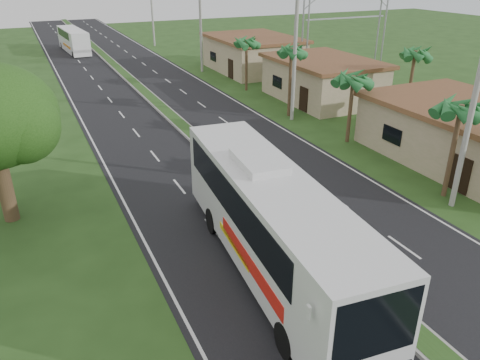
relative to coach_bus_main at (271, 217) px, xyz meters
name	(u,v)px	position (x,y,z in m)	size (l,w,h in m)	color
ground	(338,267)	(2.62, -1.10, -2.43)	(180.00, 180.00, 0.00)	#244318
road_asphalt	(182,126)	(2.62, 18.90, -2.42)	(14.00, 160.00, 0.02)	black
median_strip	(182,125)	(2.62, 18.90, -2.32)	(1.20, 160.00, 0.18)	gray
lane_edge_left	(91,139)	(-4.08, 18.90, -2.43)	(0.12, 160.00, 0.01)	silver
lane_edge_right	(260,116)	(9.32, 18.90, -2.43)	(0.12, 160.00, 0.01)	silver
shop_near	(471,134)	(16.62, 4.90, -0.65)	(8.60, 12.60, 3.52)	tan
shop_mid	(323,79)	(16.62, 20.90, -0.57)	(7.60, 10.60, 3.67)	tan
shop_far	(253,53)	(16.62, 34.90, -0.50)	(8.60, 11.60, 3.82)	tan
palm_verge_a	(461,110)	(11.62, 1.90, 2.31)	(2.40, 2.40, 5.45)	#473321
palm_verge_b	(353,79)	(12.02, 10.90, 1.93)	(2.40, 2.40, 5.05)	#473321
palm_verge_c	(291,51)	(11.42, 17.90, 2.70)	(2.40, 2.40, 5.85)	#473321
palm_verge_d	(247,42)	(11.92, 26.90, 2.12)	(2.40, 2.40, 5.25)	#473321
palm_behind_shop	(415,54)	(20.12, 13.90, 2.51)	(2.40, 2.40, 5.65)	#473321
utility_pole_a	(475,97)	(11.12, 0.90, 3.25)	(1.60, 0.28, 11.00)	gray
utility_pole_b	(295,38)	(11.09, 16.90, 3.83)	(3.20, 0.28, 12.00)	gray
utility_pole_c	(200,19)	(11.12, 36.90, 3.25)	(1.60, 0.28, 11.00)	gray
utility_pole_d	(152,8)	(11.12, 56.90, 2.99)	(1.60, 0.28, 10.50)	gray
billboard_lattice	(347,10)	(24.62, 28.90, 4.40)	(10.18, 1.18, 12.07)	gray
coach_bus_main	(271,217)	(0.00, 0.00, 0.00)	(4.06, 13.85, 4.41)	silver
coach_bus_far	(73,39)	(-0.39, 56.47, -0.68)	(3.03, 10.69, 3.07)	white
motorcyclist	(270,219)	(1.34, 2.42, -1.68)	(1.89, 1.12, 2.13)	black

